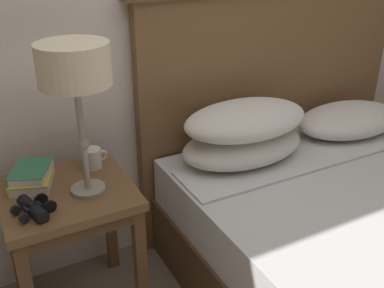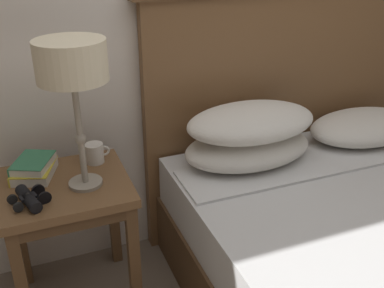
{
  "view_description": "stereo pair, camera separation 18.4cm",
  "coord_description": "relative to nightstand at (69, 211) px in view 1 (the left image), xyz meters",
  "views": [
    {
      "loc": [
        -0.95,
        -0.83,
        1.49
      ],
      "look_at": [
        -0.17,
        0.64,
        0.69
      ],
      "focal_mm": 42.0,
      "sensor_mm": 36.0,
      "label": 1
    },
    {
      "loc": [
        -0.78,
        -0.91,
        1.49
      ],
      "look_at": [
        -0.17,
        0.64,
        0.69
      ],
      "focal_mm": 42.0,
      "sensor_mm": 36.0,
      "label": 2
    }
  ],
  "objects": [
    {
      "name": "book_stacked_on_top",
      "position": [
        -0.1,
        0.1,
        0.15
      ],
      "size": [
        0.2,
        0.22,
        0.03
      ],
      "color": "silver",
      "rests_on": "book_on_nightstand"
    },
    {
      "name": "bed",
      "position": [
        1.14,
        -0.54,
        -0.19
      ],
      "size": [
        1.57,
        1.83,
        1.27
      ],
      "color": "#4E3520",
      "rests_on": "ground_plane"
    },
    {
      "name": "coffee_mug",
      "position": [
        0.15,
        0.13,
        0.14
      ],
      "size": [
        0.1,
        0.08,
        0.08
      ],
      "color": "silver",
      "rests_on": "nightstand"
    },
    {
      "name": "book_on_nightstand",
      "position": [
        -0.11,
        0.1,
        0.11
      ],
      "size": [
        0.2,
        0.23,
        0.04
      ],
      "color": "silver",
      "rests_on": "nightstand"
    },
    {
      "name": "binoculars_pair",
      "position": [
        -0.14,
        -0.1,
        0.12
      ],
      "size": [
        0.15,
        0.16,
        0.05
      ],
      "color": "black",
      "rests_on": "nightstand"
    },
    {
      "name": "nightstand",
      "position": [
        0.0,
        0.0,
        0.0
      ],
      "size": [
        0.49,
        0.46,
        0.59
      ],
      "color": "brown",
      "rests_on": "ground_plane"
    },
    {
      "name": "table_lamp",
      "position": [
        0.08,
        -0.04,
        0.56
      ],
      "size": [
        0.25,
        0.25,
        0.56
      ],
      "color": "gray",
      "rests_on": "nightstand"
    }
  ]
}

